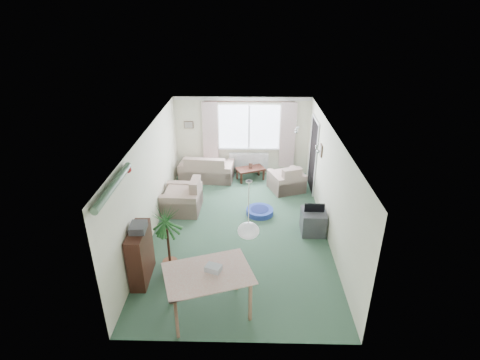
{
  "coord_description": "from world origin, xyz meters",
  "views": [
    {
      "loc": [
        0.19,
        -7.47,
        4.89
      ],
      "look_at": [
        0.0,
        0.3,
        1.15
      ],
      "focal_mm": 28.0,
      "sensor_mm": 36.0,
      "label": 1
    }
  ],
  "objects_px": {
    "bookshelf": "(140,255)",
    "tv_cube": "(313,222)",
    "armchair_left": "(182,195)",
    "pet_bed": "(260,211)",
    "sofa": "(207,167)",
    "coffee_table": "(250,174)",
    "dining_table": "(209,293)",
    "houseplant": "(168,241)",
    "armchair_corner": "(287,177)"
  },
  "relations": [
    {
      "from": "bookshelf",
      "to": "pet_bed",
      "type": "distance_m",
      "value": 3.43
    },
    {
      "from": "armchair_corner",
      "to": "bookshelf",
      "type": "xyz_separation_m",
      "value": [
        -3.11,
        -3.85,
        0.16
      ]
    },
    {
      "from": "armchair_corner",
      "to": "armchair_left",
      "type": "relative_size",
      "value": 0.89
    },
    {
      "from": "tv_cube",
      "to": "bookshelf",
      "type": "bearing_deg",
      "value": -153.64
    },
    {
      "from": "armchair_corner",
      "to": "coffee_table",
      "type": "bearing_deg",
      "value": -53.16
    },
    {
      "from": "armchair_left",
      "to": "bookshelf",
      "type": "bearing_deg",
      "value": -5.11
    },
    {
      "from": "sofa",
      "to": "houseplant",
      "type": "relative_size",
      "value": 1.06
    },
    {
      "from": "dining_table",
      "to": "pet_bed",
      "type": "bearing_deg",
      "value": 74.07
    },
    {
      "from": "coffee_table",
      "to": "sofa",
      "type": "bearing_deg",
      "value": 180.0
    },
    {
      "from": "coffee_table",
      "to": "pet_bed",
      "type": "height_order",
      "value": "coffee_table"
    },
    {
      "from": "bookshelf",
      "to": "tv_cube",
      "type": "height_order",
      "value": "bookshelf"
    },
    {
      "from": "sofa",
      "to": "dining_table",
      "type": "height_order",
      "value": "dining_table"
    },
    {
      "from": "armchair_left",
      "to": "pet_bed",
      "type": "bearing_deg",
      "value": 87.47
    },
    {
      "from": "tv_cube",
      "to": "armchair_left",
      "type": "bearing_deg",
      "value": 164.33
    },
    {
      "from": "armchair_left",
      "to": "sofa",
      "type": "bearing_deg",
      "value": 168.85
    },
    {
      "from": "armchair_corner",
      "to": "bookshelf",
      "type": "bearing_deg",
      "value": 30.38
    },
    {
      "from": "dining_table",
      "to": "houseplant",
      "type": "bearing_deg",
      "value": 130.49
    },
    {
      "from": "bookshelf",
      "to": "armchair_left",
      "type": "bearing_deg",
      "value": 81.17
    },
    {
      "from": "dining_table",
      "to": "armchair_corner",
      "type": "bearing_deg",
      "value": 69.75
    },
    {
      "from": "sofa",
      "to": "coffee_table",
      "type": "bearing_deg",
      "value": -175.23
    },
    {
      "from": "coffee_table",
      "to": "pet_bed",
      "type": "bearing_deg",
      "value": -83.35
    },
    {
      "from": "pet_bed",
      "to": "dining_table",
      "type": "bearing_deg",
      "value": -105.93
    },
    {
      "from": "houseplant",
      "to": "pet_bed",
      "type": "distance_m",
      "value": 3.01
    },
    {
      "from": "bookshelf",
      "to": "houseplant",
      "type": "bearing_deg",
      "value": 17.2
    },
    {
      "from": "bookshelf",
      "to": "houseplant",
      "type": "xyz_separation_m",
      "value": [
        0.51,
        0.17,
        0.2
      ]
    },
    {
      "from": "bookshelf",
      "to": "dining_table",
      "type": "xyz_separation_m",
      "value": [
        1.38,
        -0.85,
        -0.13
      ]
    },
    {
      "from": "bookshelf",
      "to": "dining_table",
      "type": "height_order",
      "value": "bookshelf"
    },
    {
      "from": "armchair_corner",
      "to": "dining_table",
      "type": "distance_m",
      "value": 5.01
    },
    {
      "from": "bookshelf",
      "to": "tv_cube",
      "type": "relative_size",
      "value": 1.82
    },
    {
      "from": "sofa",
      "to": "houseplant",
      "type": "xyz_separation_m",
      "value": [
        -0.27,
        -4.33,
        0.35
      ]
    },
    {
      "from": "armchair_corner",
      "to": "armchair_left",
      "type": "bearing_deg",
      "value": 2.95
    },
    {
      "from": "sofa",
      "to": "houseplant",
      "type": "height_order",
      "value": "houseplant"
    },
    {
      "from": "bookshelf",
      "to": "houseplant",
      "type": "relative_size",
      "value": 0.74
    },
    {
      "from": "armchair_corner",
      "to": "coffee_table",
      "type": "relative_size",
      "value": 1.06
    },
    {
      "from": "tv_cube",
      "to": "coffee_table",
      "type": "bearing_deg",
      "value": 118.1
    },
    {
      "from": "sofa",
      "to": "armchair_left",
      "type": "bearing_deg",
      "value": 81.39
    },
    {
      "from": "armchair_left",
      "to": "houseplant",
      "type": "relative_size",
      "value": 0.66
    },
    {
      "from": "tv_cube",
      "to": "houseplant",
      "type": "bearing_deg",
      "value": -152.57
    },
    {
      "from": "armchair_corner",
      "to": "pet_bed",
      "type": "relative_size",
      "value": 1.26
    },
    {
      "from": "armchair_left",
      "to": "dining_table",
      "type": "distance_m",
      "value": 3.64
    },
    {
      "from": "armchair_left",
      "to": "pet_bed",
      "type": "height_order",
      "value": "armchair_left"
    },
    {
      "from": "dining_table",
      "to": "coffee_table",
      "type": "bearing_deg",
      "value": 82.43
    },
    {
      "from": "tv_cube",
      "to": "pet_bed",
      "type": "bearing_deg",
      "value": 147.93
    },
    {
      "from": "sofa",
      "to": "armchair_corner",
      "type": "height_order",
      "value": "sofa"
    },
    {
      "from": "sofa",
      "to": "dining_table",
      "type": "bearing_deg",
      "value": 101.14
    },
    {
      "from": "coffee_table",
      "to": "dining_table",
      "type": "xyz_separation_m",
      "value": [
        -0.71,
        -5.35,
        0.23
      ]
    },
    {
      "from": "armchair_left",
      "to": "houseplant",
      "type": "height_order",
      "value": "houseplant"
    },
    {
      "from": "sofa",
      "to": "armchair_corner",
      "type": "distance_m",
      "value": 2.42
    },
    {
      "from": "sofa",
      "to": "tv_cube",
      "type": "distance_m",
      "value": 3.94
    },
    {
      "from": "houseplant",
      "to": "bookshelf",
      "type": "bearing_deg",
      "value": -161.32
    }
  ]
}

